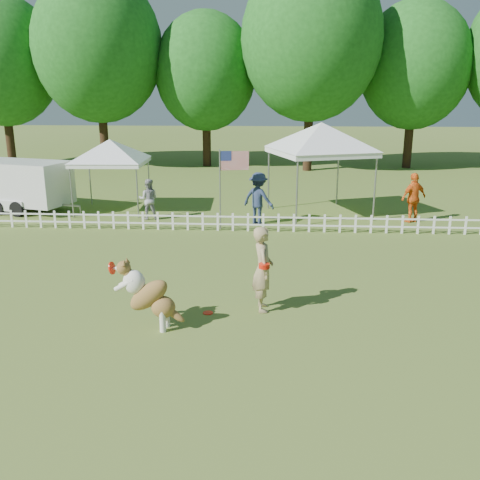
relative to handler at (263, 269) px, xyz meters
The scene contains 17 objects.
ground 1.35m from the handler, 150.11° to the right, with size 120.00×120.00×0.00m, color #486520.
picket_fence 6.59m from the handler, 97.62° to the left, with size 22.00×0.08×0.60m, color white, non-canonical shape.
handler is the anchor object (origin of this frame).
dog 2.41m from the handler, 154.11° to the right, with size 1.32×0.44×1.36m, color brown, non-canonical shape.
frisbee_on_turf 1.47m from the handler, 166.10° to the right, with size 0.21×0.21×0.02m, color red.
canopy_tent_left 10.99m from the handler, 122.65° to the left, with size 2.58×2.58×2.67m, color white, non-canonical shape.
canopy_tent_right 9.38m from the handler, 78.39° to the left, with size 3.19×3.19×3.30m, color white, non-canonical shape.
cargo_trailer 13.02m from the handler, 135.99° to the left, with size 4.42×1.94×1.94m, color silver, non-canonical shape.
flag_pole 6.95m from the handler, 102.96° to the left, with size 1.02×0.11×2.64m, color gray, non-canonical shape.
spectator_a 9.06m from the handler, 118.00° to the left, with size 0.71×0.55×1.45m, color #99989D.
spectator_b 7.56m from the handler, 92.38° to the left, with size 1.16×0.66×1.79m, color navy.
spectator_c 9.60m from the handler, 57.99° to the left, with size 1.02×0.42×1.74m, color orange.
tree_far_left 27.11m from the handler, 126.43° to the left, with size 6.60×6.60×11.00m, color #1A5418, non-canonical shape.
tree_left 23.76m from the handler, 115.17° to the left, with size 7.40×7.40×12.00m, color #1A5418, non-canonical shape.
tree_center_left 22.69m from the handler, 99.98° to the left, with size 6.00×6.00×9.80m, color #1A5418, non-canonical shape.
tree_center_right 21.30m from the handler, 84.07° to the left, with size 7.60×7.60×12.60m, color #1A5418, non-canonical shape.
tree_right 23.84m from the handler, 69.72° to the left, with size 6.20×6.20×10.40m, color #1A5418, non-canonical shape.
Camera 1 is at (1.05, -10.03, 4.50)m, focal length 40.00 mm.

